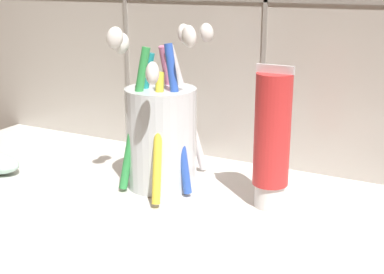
# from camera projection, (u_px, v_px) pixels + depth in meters

# --- Properties ---
(sink_counter) EXTENTS (0.78, 0.40, 0.02)m
(sink_counter) POSITION_uv_depth(u_px,v_px,m) (170.00, 231.00, 0.52)
(sink_counter) COLOR silver
(sink_counter) RESTS_ON ground
(toothbrush_cup) EXTENTS (0.10, 0.15, 0.18)m
(toothbrush_cup) POSITION_uv_depth(u_px,v_px,m) (162.00, 133.00, 0.59)
(toothbrush_cup) COLOR silver
(toothbrush_cup) RESTS_ON sink_counter
(toothpaste_tube) EXTENTS (0.04, 0.04, 0.15)m
(toothpaste_tube) POSITION_uv_depth(u_px,v_px,m) (272.00, 139.00, 0.53)
(toothpaste_tube) COLOR white
(toothpaste_tube) RESTS_ON sink_counter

